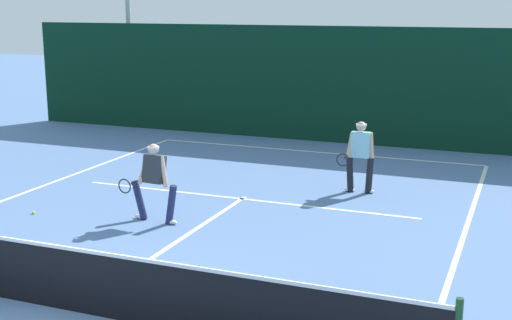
# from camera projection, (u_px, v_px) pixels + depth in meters

# --- Properties ---
(ground_plane) EXTENTS (80.00, 80.00, 0.00)m
(ground_plane) POSITION_uv_depth(u_px,v_px,m) (72.00, 311.00, 9.91)
(ground_plane) COLOR #5473A4
(court_line_baseline_far) EXTENTS (9.73, 0.10, 0.01)m
(court_line_baseline_far) POSITION_uv_depth(u_px,v_px,m) (313.00, 152.00, 20.43)
(court_line_baseline_far) COLOR white
(court_line_baseline_far) RESTS_ON ground_plane
(court_line_service) EXTENTS (7.93, 0.10, 0.01)m
(court_line_service) POSITION_uv_depth(u_px,v_px,m) (242.00, 199.00, 15.54)
(court_line_service) COLOR white
(court_line_service) RESTS_ON ground_plane
(court_line_centre) EXTENTS (0.10, 6.40, 0.01)m
(court_line_centre) POSITION_uv_depth(u_px,v_px,m) (178.00, 241.00, 12.80)
(court_line_centre) COLOR white
(court_line_centre) RESTS_ON ground_plane
(tennis_net) EXTENTS (10.66, 0.09, 1.07)m
(tennis_net) POSITION_uv_depth(u_px,v_px,m) (70.00, 278.00, 9.80)
(tennis_net) COLOR #1E4723
(tennis_net) RESTS_ON ground_plane
(player_near) EXTENTS (1.09, 0.83, 1.60)m
(player_near) POSITION_uv_depth(u_px,v_px,m) (154.00, 179.00, 13.74)
(player_near) COLOR #1E234C
(player_near) RESTS_ON ground_plane
(player_far) EXTENTS (0.75, 0.89, 1.66)m
(player_far) POSITION_uv_depth(u_px,v_px,m) (360.00, 154.00, 15.86)
(player_far) COLOR black
(player_far) RESTS_ON ground_plane
(tennis_ball) EXTENTS (0.07, 0.07, 0.07)m
(tennis_ball) POSITION_uv_depth(u_px,v_px,m) (33.00, 213.00, 14.42)
(tennis_ball) COLOR #D1E033
(tennis_ball) RESTS_ON ground_plane
(back_fence_windscreen) EXTENTS (21.50, 0.12, 3.59)m
(back_fence_windscreen) POSITION_uv_depth(u_px,v_px,m) (330.00, 85.00, 21.52)
(back_fence_windscreen) COLOR black
(back_fence_windscreen) RESTS_ON ground_plane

